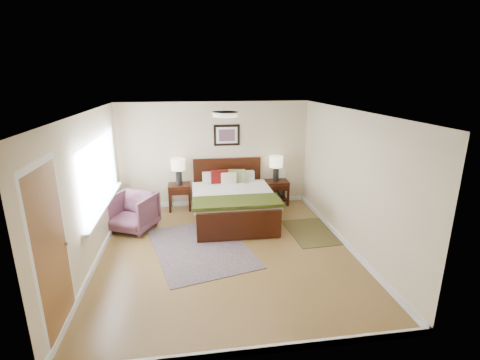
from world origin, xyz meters
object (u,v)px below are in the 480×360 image
at_px(nightstand_left, 180,190).
at_px(nightstand_right, 276,190).
at_px(lamp_left, 178,167).
at_px(lamp_right, 276,164).
at_px(rug_persian, 201,247).
at_px(bed, 232,197).
at_px(armchair, 133,212).

relative_size(nightstand_left, nightstand_right, 1.02).
relative_size(lamp_left, lamp_right, 1.00).
xyz_separation_m(nightstand_left, rug_persian, (0.40, -2.04, -0.49)).
xyz_separation_m(lamp_left, rug_persian, (0.40, -2.06, -1.03)).
bearing_deg(bed, nightstand_right, 34.47).
distance_m(nightstand_left, armchair, 1.39).
bearing_deg(armchair, rug_persian, -11.25).
relative_size(bed, lamp_left, 3.49).
height_order(lamp_right, armchair, lamp_right).
relative_size(bed, armchair, 2.53).
bearing_deg(rug_persian, lamp_left, 86.87).
relative_size(lamp_right, armchair, 0.73).
xyz_separation_m(lamp_right, armchair, (-3.26, -1.05, -0.64)).
bearing_deg(lamp_left, rug_persian, -78.95).
height_order(lamp_left, lamp_right, lamp_left).
distance_m(bed, nightstand_left, 1.41).
xyz_separation_m(nightstand_right, rug_persian, (-1.93, -2.05, -0.36)).
xyz_separation_m(lamp_left, lamp_right, (2.33, 0.00, -0.02)).
distance_m(nightstand_left, lamp_right, 2.39).
bearing_deg(lamp_left, lamp_right, 0.00).
bearing_deg(rug_persian, lamp_right, 32.69).
relative_size(lamp_right, rug_persian, 0.27).
relative_size(nightstand_right, lamp_right, 0.99).
bearing_deg(nightstand_left, bed, -34.49).
xyz_separation_m(bed, rug_persian, (-0.76, -1.24, -0.52)).
height_order(lamp_left, rug_persian, lamp_left).
relative_size(lamp_left, armchair, 0.73).
bearing_deg(bed, armchair, -173.62).
distance_m(armchair, rug_persian, 1.71).
relative_size(nightstand_left, lamp_right, 1.01).
distance_m(lamp_right, rug_persian, 3.00).
bearing_deg(lamp_right, rug_persian, -133.13).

